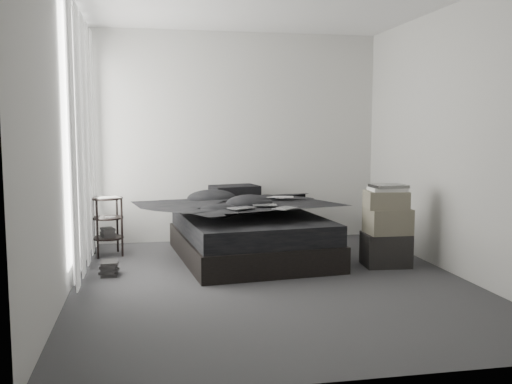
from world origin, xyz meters
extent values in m
cube|color=#363639|center=(0.00, 0.00, 0.00)|extent=(3.60, 4.20, 0.01)
cube|color=beige|center=(0.00, 2.10, 1.30)|extent=(3.60, 0.01, 2.60)
cube|color=beige|center=(0.00, -2.10, 1.30)|extent=(3.60, 0.01, 2.60)
cube|color=beige|center=(-1.80, 0.00, 1.30)|extent=(0.01, 4.20, 2.60)
cube|color=beige|center=(1.80, 0.00, 1.30)|extent=(0.01, 4.20, 2.60)
cube|color=white|center=(-1.78, 0.90, 1.35)|extent=(0.02, 2.00, 2.30)
cube|color=white|center=(-1.73, 0.90, 1.28)|extent=(0.06, 2.12, 2.48)
cube|color=black|center=(-0.03, 1.02, 0.13)|extent=(1.66, 2.08, 0.26)
cube|color=black|center=(-0.03, 1.02, 0.37)|extent=(1.60, 2.02, 0.21)
imported|color=black|center=(-0.02, 0.97, 0.58)|extent=(1.60, 1.80, 0.23)
cube|color=black|center=(-0.15, 1.77, 0.54)|extent=(0.62, 0.45, 0.13)
cube|color=black|center=(-0.08, 1.75, 0.67)|extent=(0.61, 0.48, 0.12)
imported|color=silver|center=(0.33, 1.10, 0.71)|extent=(0.35, 0.26, 0.02)
cube|color=black|center=(-0.21, 0.48, 0.70)|extent=(0.29, 0.26, 0.01)
cube|color=black|center=(0.06, 0.65, 0.71)|extent=(0.26, 0.19, 0.01)
cube|color=black|center=(0.21, 0.38, 0.71)|extent=(0.29, 0.28, 0.01)
cylinder|color=black|center=(-1.56, 1.45, 0.32)|extent=(0.42, 0.42, 0.64)
cube|color=white|center=(-1.55, 1.44, 0.65)|extent=(0.30, 0.27, 0.01)
cube|color=black|center=(-1.50, 0.54, 0.08)|extent=(0.17, 0.23, 0.15)
cube|color=black|center=(1.29, 0.40, 0.17)|extent=(0.49, 0.40, 0.34)
cube|color=#6A6554|center=(1.30, 0.39, 0.47)|extent=(0.44, 0.35, 0.26)
cube|color=#6A6554|center=(1.28, 0.40, 0.69)|extent=(0.45, 0.38, 0.18)
cube|color=silver|center=(1.29, 0.40, 0.80)|extent=(0.37, 0.31, 0.03)
cube|color=silver|center=(1.30, 0.39, 0.83)|extent=(0.34, 0.27, 0.03)
camera|label=1|loc=(-1.12, -5.01, 1.41)|focal=40.00mm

